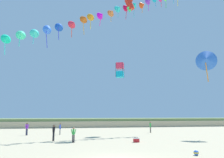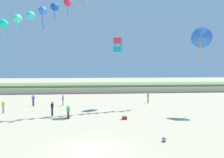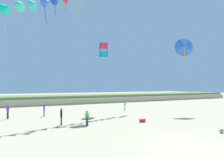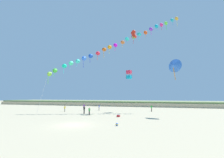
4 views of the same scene
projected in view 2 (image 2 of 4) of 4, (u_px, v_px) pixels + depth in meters
The scene contains 12 objects.
ground_plane at pixel (91, 149), 17.05m from camera, with size 240.00×240.00×0.00m, color #C1B28E.
dune_ridge at pixel (88, 87), 59.03m from camera, with size 120.00×12.26×1.86m.
person_near_left at pixel (3, 107), 30.28m from camera, with size 0.40×0.45×1.50m.
person_near_right at pixel (148, 97), 38.74m from camera, with size 0.48×0.47×1.69m.
person_mid_center at pixel (63, 100), 36.33m from camera, with size 0.22×0.56×1.60m.
person_far_left at pixel (33, 100), 35.81m from camera, with size 0.50×0.46×1.70m.
person_far_right at pixel (68, 111), 26.93m from camera, with size 0.54×0.21×1.54m.
person_far_center at pixel (52, 108), 28.48m from camera, with size 0.35×0.57×1.72m.
large_kite_mid_trail at pixel (118, 45), 35.84m from camera, with size 1.40×1.40×2.14m.
large_kite_high_solo at pixel (201, 37), 30.36m from camera, with size 2.83×2.37×4.23m.
beach_cooler at pixel (124, 118), 26.70m from camera, with size 0.58×0.41×0.46m.
beach_ball at pixel (164, 139), 18.63m from camera, with size 0.36×0.36×0.36m.
Camera 2 is at (-0.20, -16.86, 5.81)m, focal length 38.00 mm.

